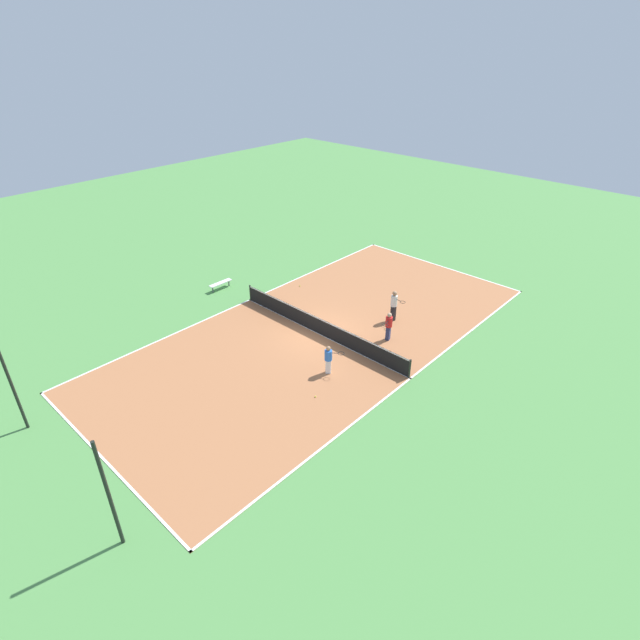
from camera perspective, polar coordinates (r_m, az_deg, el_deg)
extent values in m
plane|color=#518E47|center=(26.86, 0.00, -1.66)|extent=(80.00, 80.00, 0.00)
cube|color=#AD6B42|center=(26.86, 0.00, -1.64)|extent=(11.71, 24.61, 0.02)
cube|color=white|center=(23.98, 10.30, -6.58)|extent=(0.10, 24.61, 0.00)
cube|color=white|center=(30.57, -8.02, 2.30)|extent=(0.10, 24.61, 0.00)
cube|color=white|center=(35.80, 13.53, 6.05)|extent=(11.71, 0.10, 0.00)
cube|color=white|center=(21.47, -23.59, -14.26)|extent=(11.71, 0.10, 0.00)
cube|color=white|center=(26.85, 0.00, -1.62)|extent=(11.71, 0.10, 0.00)
cylinder|color=black|center=(23.72, 10.21, -5.50)|extent=(0.10, 0.10, 1.01)
cylinder|color=black|center=(30.27, -7.96, 3.09)|extent=(0.10, 0.10, 1.01)
cube|color=black|center=(26.60, 0.00, -0.74)|extent=(11.41, 0.03, 0.96)
cube|color=white|center=(26.37, 0.00, 0.10)|extent=(11.41, 0.04, 0.06)
cube|color=silver|center=(32.04, -11.30, 4.19)|extent=(0.36, 1.56, 0.04)
cylinder|color=#4C4C51|center=(32.47, -10.38, 4.20)|extent=(0.08, 0.08, 0.41)
cylinder|color=#4C4C51|center=(31.82, -12.16, 3.44)|extent=(0.08, 0.08, 0.41)
cube|color=navy|center=(26.43, 7.79, -1.47)|extent=(0.26, 0.30, 0.80)
cylinder|color=red|center=(26.08, 7.89, -0.20)|extent=(0.44, 0.44, 0.56)
sphere|color=tan|center=(25.88, 7.95, 0.56)|extent=(0.24, 0.24, 0.24)
cylinder|color=#262626|center=(25.75, 7.67, -0.26)|extent=(0.11, 0.28, 0.03)
torus|color=black|center=(25.52, 7.45, -0.54)|extent=(0.38, 0.38, 0.02)
cube|color=white|center=(23.75, 0.95, -5.30)|extent=(0.32, 0.31, 0.75)
cylinder|color=blue|center=(23.38, 0.96, -4.03)|extent=(0.50, 0.50, 0.52)
sphere|color=#A87A56|center=(23.17, 0.97, -3.27)|extent=(0.22, 0.22, 0.22)
cylinder|color=#262626|center=(23.29, 1.75, -3.80)|extent=(0.24, 0.19, 0.03)
torus|color=black|center=(23.28, 2.44, -3.84)|extent=(0.43, 0.43, 0.02)
cube|color=black|center=(28.22, 8.36, 0.81)|extent=(0.27, 0.23, 0.91)
cylinder|color=silver|center=(27.86, 8.47, 2.19)|extent=(0.40, 0.40, 0.63)
sphere|color=#A87A56|center=(27.65, 8.54, 3.02)|extent=(0.27, 0.27, 0.27)
cylinder|color=#262626|center=(27.60, 8.99, 2.24)|extent=(0.28, 0.06, 0.03)
torus|color=black|center=(27.44, 9.42, 2.03)|extent=(0.34, 0.34, 0.02)
sphere|color=#CCE033|center=(31.92, -2.31, 3.93)|extent=(0.07, 0.07, 0.07)
sphere|color=#CCE033|center=(22.48, -0.53, -8.75)|extent=(0.07, 0.07, 0.07)
cylinder|color=black|center=(17.00, -22.98, -17.97)|extent=(0.12, 0.12, 4.34)
cylinder|color=black|center=(23.06, -31.77, -6.37)|extent=(0.12, 0.12, 4.34)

